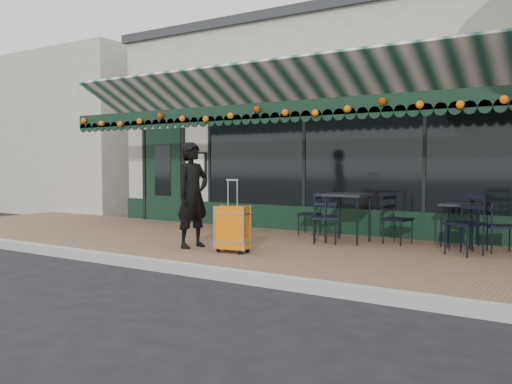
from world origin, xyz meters
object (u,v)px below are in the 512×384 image
Objects in this scene: cafe_table_b at (348,198)px; chair_a_left at (460,224)px; woman at (193,195)px; chair_a_front at (464,224)px; chair_b_front at (325,218)px; chair_b_right at (398,220)px; suitcase at (233,228)px; cafe_table_a at (460,208)px; chair_b_left at (309,215)px; chair_a_right at (501,227)px.

cafe_table_b reaches higher than chair_a_left.
woman reaches higher than chair_a_front.
chair_b_right is at bearing 5.12° from chair_b_front.
cafe_table_a is (2.78, 2.54, 0.27)m from suitcase.
suitcase reaches higher than chair_b_left.
chair_a_left is 0.89× the size of chair_a_front.
chair_b_left is at bearing 152.45° from cafe_table_b.
suitcase is 1.31× the size of cafe_table_b.
chair_a_right is 0.95× the size of chair_b_right.
suitcase reaches higher than chair_b_right.
suitcase is at bearing -117.66° from cafe_table_b.
chair_a_right is at bearing -12.13° from chair_b_front.
chair_a_right is at bearing 80.89° from chair_b_left.
chair_a_front is (-0.42, -0.53, 0.07)m from chair_a_right.
woman is 2.23× the size of chair_b_left.
chair_a_front is at bearing -23.13° from chair_b_front.
cafe_table_b is at bearing 51.94° from suitcase.
chair_b_right is (1.82, -0.28, 0.03)m from chair_b_left.
chair_a_left is at bearing 72.81° from chair_a_right.
chair_b_left is at bearing 106.08° from chair_b_front.
chair_a_right is at bearing 75.15° from chair_a_front.
woman is at bearing -78.17° from chair_a_left.
woman reaches higher than suitcase.
chair_a_right is at bearing -76.87° from chair_b_right.
chair_a_right is (2.41, 0.24, -0.37)m from cafe_table_b.
chair_b_right is (-1.19, 0.55, -0.05)m from chair_a_front.
chair_b_left is at bearing -179.51° from cafe_table_a.
chair_b_front is at bearing -155.17° from chair_a_front.
suitcase reaches higher than chair_a_right.
chair_b_front is at bearing -37.22° from woman.
chair_a_left is (3.71, 2.11, -0.44)m from woman.
chair_a_right is 3.45m from chair_b_left.
cafe_table_b is 2.03m from chair_a_front.
chair_b_right is at bearing -162.31° from cafe_table_a.
chair_b_right is at bearing 178.64° from chair_a_front.
chair_b_front is at bearing 133.39° from chair_b_right.
woman is 4.22m from chair_a_front.
chair_a_right is at bearing 22.41° from suitcase.
cafe_table_a is at bearing -0.20° from chair_b_front.
suitcase is 1.41× the size of chair_a_right.
cafe_table_b is 1.02× the size of chair_b_right.
chair_a_left is (2.86, 2.19, 0.04)m from suitcase.
cafe_table_b is 0.92× the size of chair_a_front.
woman is 4.29m from chair_a_left.
chair_a_left is 0.59m from chair_a_right.
suitcase is 1.35× the size of chair_b_right.
chair_a_left reaches higher than chair_a_right.
chair_b_left is at bearing 79.37° from suitcase.
chair_a_right reaches higher than cafe_table_a.
cafe_table_b is (1.89, 1.91, -0.09)m from woman.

